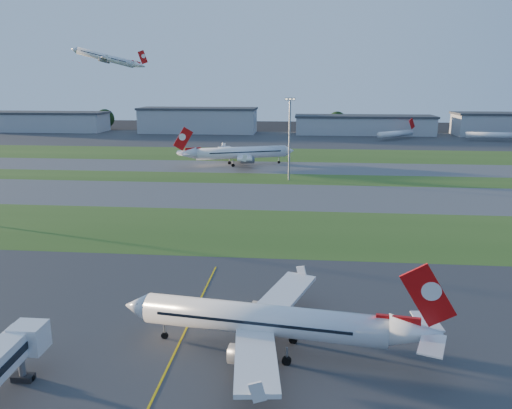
# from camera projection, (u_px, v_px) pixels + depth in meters

# --- Properties ---
(ground) EXTENTS (700.00, 700.00, 0.00)m
(ground) POSITION_uv_depth(u_px,v_px,m) (126.00, 362.00, 55.99)
(ground) COLOR black
(ground) RESTS_ON ground
(apron_near) EXTENTS (300.00, 70.00, 0.01)m
(apron_near) POSITION_uv_depth(u_px,v_px,m) (126.00, 362.00, 55.99)
(apron_near) COLOR #333335
(apron_near) RESTS_ON ground
(grass_strip_a) EXTENTS (300.00, 34.00, 0.01)m
(grass_strip_a) POSITION_uv_depth(u_px,v_px,m) (210.00, 229.00, 106.25)
(grass_strip_a) COLOR #30541C
(grass_strip_a) RESTS_ON ground
(taxiway_a) EXTENTS (300.00, 32.00, 0.01)m
(taxiway_a) POSITION_uv_depth(u_px,v_px,m) (232.00, 195.00, 138.14)
(taxiway_a) COLOR #515154
(taxiway_a) RESTS_ON ground
(grass_strip_b) EXTENTS (300.00, 18.00, 0.01)m
(grass_strip_b) POSITION_uv_depth(u_px,v_px,m) (243.00, 178.00, 162.30)
(grass_strip_b) COLOR #30541C
(grass_strip_b) RESTS_ON ground
(taxiway_b) EXTENTS (300.00, 26.00, 0.01)m
(taxiway_b) POSITION_uv_depth(u_px,v_px,m) (250.00, 167.00, 183.57)
(taxiway_b) COLOR #515154
(taxiway_b) RESTS_ON ground
(grass_strip_c) EXTENTS (300.00, 40.00, 0.01)m
(grass_strip_c) POSITION_uv_depth(u_px,v_px,m) (258.00, 154.00, 215.46)
(grass_strip_c) COLOR #30541C
(grass_strip_c) RESTS_ON ground
(apron_far) EXTENTS (400.00, 80.00, 0.01)m
(apron_far) POSITION_uv_depth(u_px,v_px,m) (268.00, 139.00, 273.45)
(apron_far) COLOR #333335
(apron_far) RESTS_ON ground
(yellow_line) EXTENTS (0.25, 60.00, 0.02)m
(yellow_line) POSITION_uv_depth(u_px,v_px,m) (169.00, 364.00, 55.54)
(yellow_line) COLOR gold
(yellow_line) RESTS_ON ground
(airliner_parked) EXTENTS (34.96, 29.49, 10.93)m
(airliner_parked) POSITION_uv_depth(u_px,v_px,m) (265.00, 321.00, 57.45)
(airliner_parked) COLOR white
(airliner_parked) RESTS_ON ground
(airliner_taxiing) EXTENTS (40.39, 34.22, 13.23)m
(airliner_taxiing) POSITION_uv_depth(u_px,v_px,m) (240.00, 153.00, 186.40)
(airliner_taxiing) COLOR white
(airliner_taxiing) RESTS_ON ground
(airliner_departing) EXTENTS (33.87, 28.40, 10.73)m
(airliner_departing) POSITION_uv_depth(u_px,v_px,m) (106.00, 58.00, 249.10)
(airliner_departing) COLOR white
(mini_jet_near) EXTENTS (23.04, 19.70, 9.48)m
(mini_jet_near) POSITION_uv_depth(u_px,v_px,m) (396.00, 134.00, 269.01)
(mini_jet_near) COLOR white
(mini_jet_near) RESTS_ON ground
(mini_jet_far) EXTENTS (28.64, 5.10, 9.48)m
(mini_jet_far) POSITION_uv_depth(u_px,v_px,m) (492.00, 135.00, 261.95)
(mini_jet_far) COLOR white
(mini_jet_far) RESTS_ON ground
(light_mast_centre) EXTENTS (3.20, 0.70, 25.80)m
(light_mast_centre) POSITION_uv_depth(u_px,v_px,m) (290.00, 134.00, 155.44)
(light_mast_centre) COLOR gray
(light_mast_centre) RESTS_ON ground
(hangar_far_west) EXTENTS (91.80, 23.00, 12.20)m
(hangar_far_west) POSITION_uv_depth(u_px,v_px,m) (35.00, 121.00, 314.70)
(hangar_far_west) COLOR #9B9EA3
(hangar_far_west) RESTS_ON ground
(hangar_west) EXTENTS (71.40, 23.00, 15.20)m
(hangar_west) POSITION_uv_depth(u_px,v_px,m) (198.00, 120.00, 304.73)
(hangar_west) COLOR #9B9EA3
(hangar_west) RESTS_ON ground
(hangar_east) EXTENTS (81.60, 23.00, 11.20)m
(hangar_east) POSITION_uv_depth(u_px,v_px,m) (364.00, 125.00, 296.05)
(hangar_east) COLOR #9B9EA3
(hangar_east) RESTS_ON ground
(tree_west) EXTENTS (12.10, 12.10, 13.20)m
(tree_west) POSITION_uv_depth(u_px,v_px,m) (105.00, 119.00, 325.29)
(tree_west) COLOR black
(tree_west) RESTS_ON ground
(tree_mid_west) EXTENTS (9.90, 9.90, 10.80)m
(tree_mid_west) POSITION_uv_depth(u_px,v_px,m) (241.00, 122.00, 313.50)
(tree_mid_west) COLOR black
(tree_mid_west) RESTS_ON ground
(tree_mid_east) EXTENTS (11.55, 11.55, 12.60)m
(tree_mid_east) POSITION_uv_depth(u_px,v_px,m) (337.00, 121.00, 310.68)
(tree_mid_east) COLOR black
(tree_mid_east) RESTS_ON ground
(tree_east) EXTENTS (10.45, 10.45, 11.40)m
(tree_east) POSITION_uv_depth(u_px,v_px,m) (462.00, 123.00, 302.03)
(tree_east) COLOR black
(tree_east) RESTS_ON ground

